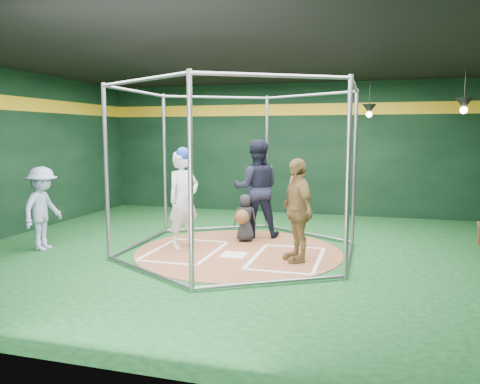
# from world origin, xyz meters

# --- Properties ---
(room_shell) EXTENTS (10.10, 9.10, 3.53)m
(room_shell) POSITION_xyz_m (0.00, 0.01, 1.75)
(room_shell) COLOR #0D3C16
(room_shell) RESTS_ON ground
(clay_disc) EXTENTS (3.80, 3.80, 0.01)m
(clay_disc) POSITION_xyz_m (0.00, 0.00, 0.01)
(clay_disc) COLOR #965836
(clay_disc) RESTS_ON ground
(home_plate) EXTENTS (0.43, 0.43, 0.01)m
(home_plate) POSITION_xyz_m (0.00, -0.30, 0.02)
(home_plate) COLOR white
(home_plate) RESTS_ON clay_disc
(batter_box_left) EXTENTS (1.17, 1.77, 0.01)m
(batter_box_left) POSITION_xyz_m (-0.95, -0.25, 0.02)
(batter_box_left) COLOR white
(batter_box_left) RESTS_ON clay_disc
(batter_box_right) EXTENTS (1.17, 1.77, 0.01)m
(batter_box_right) POSITION_xyz_m (0.95, -0.25, 0.02)
(batter_box_right) COLOR white
(batter_box_right) RESTS_ON clay_disc
(batting_cage) EXTENTS (4.05, 4.67, 3.00)m
(batting_cage) POSITION_xyz_m (-0.00, -0.00, 1.50)
(batting_cage) COLOR gray
(batting_cage) RESTS_ON ground
(pendant_lamp_near) EXTENTS (0.34, 0.34, 0.90)m
(pendant_lamp_near) POSITION_xyz_m (2.20, 3.60, 2.74)
(pendant_lamp_near) COLOR black
(pendant_lamp_near) RESTS_ON room_shell
(pendant_lamp_far) EXTENTS (0.34, 0.34, 0.90)m
(pendant_lamp_far) POSITION_xyz_m (4.00, 2.00, 2.74)
(pendant_lamp_far) COLOR black
(pendant_lamp_far) RESTS_ON room_shell
(batter_figure) EXTENTS (0.72, 0.80, 1.90)m
(batter_figure) POSITION_xyz_m (-1.08, -0.00, 0.96)
(batter_figure) COLOR silver
(batter_figure) RESTS_ON clay_disc
(visitor_leopard) EXTENTS (0.91, 1.09, 1.75)m
(visitor_leopard) POSITION_xyz_m (1.13, -0.34, 0.89)
(visitor_leopard) COLOR #AC8849
(visitor_leopard) RESTS_ON clay_disc
(catcher_figure) EXTENTS (0.55, 0.62, 0.95)m
(catcher_figure) POSITION_xyz_m (-0.10, 0.78, 0.50)
(catcher_figure) COLOR black
(catcher_figure) RESTS_ON clay_disc
(umpire) EXTENTS (1.15, 1.00, 2.03)m
(umpire) POSITION_xyz_m (0.01, 1.32, 1.03)
(umpire) COLOR black
(umpire) RESTS_ON clay_disc
(bystander_blue) EXTENTS (0.64, 1.04, 1.56)m
(bystander_blue) POSITION_xyz_m (-3.56, -0.83, 0.78)
(bystander_blue) COLOR #93A5C3
(bystander_blue) RESTS_ON ground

